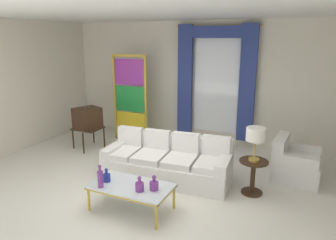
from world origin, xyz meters
The scene contains 17 objects.
ground_plane centered at (0.00, 0.00, 0.00)m, with size 16.00×16.00×0.00m, color silver.
wall_rear centered at (0.00, 3.06, 1.50)m, with size 8.00×0.12×3.00m, color silver.
wall_left centered at (-3.66, 0.60, 1.50)m, with size 0.12×7.00×3.00m, color silver.
ceiling_slab centered at (0.00, 0.80, 3.02)m, with size 8.00×7.60×0.04m, color white.
curtained_window centered at (0.39, 2.89, 1.74)m, with size 2.00×0.17×2.70m.
couch_white_long centered at (0.19, 0.63, 0.31)m, with size 2.40×1.10×0.86m.
coffee_table centered at (0.17, -0.67, 0.37)m, with size 1.23×0.69×0.41m.
bottle_blue_decanter centered at (-0.22, -0.91, 0.56)m, with size 0.08×0.08×0.36m.
bottle_crystal_tall centered at (0.37, -0.77, 0.49)m, with size 0.13×0.13×0.23m.
bottle_amber_squat centered at (0.55, -0.65, 0.49)m, with size 0.13×0.13×0.23m.
bottle_ruby_flask centered at (-0.25, -0.71, 0.48)m, with size 0.12×0.12×0.22m.
vintage_tv centered at (-2.23, 1.32, 0.73)m, with size 0.68×0.73×1.35m.
armchair_white centered at (2.35, 1.55, 0.29)m, with size 0.87×0.87×0.80m.
stained_glass_divider centered at (-1.60, 2.23, 1.06)m, with size 0.95×0.05×2.20m.
peacock_figurine centered at (-1.06, 1.94, 0.22)m, with size 0.44×0.60×0.50m.
round_side_table centered at (1.75, 0.65, 0.36)m, with size 0.48×0.48×0.59m.
table_lamp_brass centered at (1.75, 0.65, 1.03)m, with size 0.32×0.32×0.57m.
Camera 1 is at (2.47, -4.36, 2.56)m, focal length 33.30 mm.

